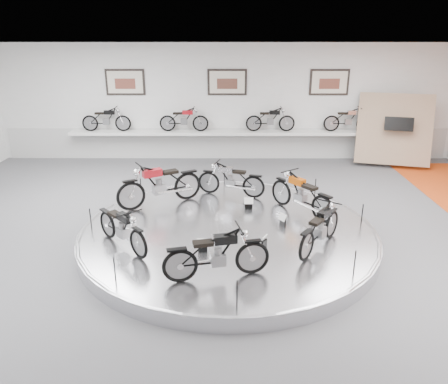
{
  "coord_description": "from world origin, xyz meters",
  "views": [
    {
      "loc": [
        -0.06,
        -8.36,
        4.33
      ],
      "look_at": [
        -0.09,
        0.6,
        1.03
      ],
      "focal_mm": 35.0,
      "sensor_mm": 36.0,
      "label": 1
    }
  ],
  "objects_px": {
    "display_platform": "(228,234)",
    "shelf": "(227,133)",
    "bike_d": "(122,227)",
    "bike_b": "(231,179)",
    "bike_c": "(160,184)",
    "bike_a": "(301,194)",
    "bike_f": "(320,228)",
    "bike_e": "(217,254)"
  },
  "relations": [
    {
      "from": "display_platform",
      "to": "shelf",
      "type": "bearing_deg",
      "value": 90.0
    },
    {
      "from": "bike_d",
      "to": "bike_b",
      "type": "bearing_deg",
      "value": 100.76
    },
    {
      "from": "display_platform",
      "to": "bike_c",
      "type": "relative_size",
      "value": 3.45
    },
    {
      "from": "shelf",
      "to": "bike_a",
      "type": "distance_m",
      "value": 5.82
    },
    {
      "from": "bike_a",
      "to": "bike_f",
      "type": "xyz_separation_m",
      "value": [
        0.08,
        -1.77,
        -0.04
      ]
    },
    {
      "from": "shelf",
      "to": "bike_b",
      "type": "xyz_separation_m",
      "value": [
        0.08,
        -4.37,
        -0.25
      ]
    },
    {
      "from": "bike_a",
      "to": "bike_e",
      "type": "bearing_deg",
      "value": 109.51
    },
    {
      "from": "shelf",
      "to": "bike_f",
      "type": "xyz_separation_m",
      "value": [
        1.79,
        -7.33,
        -0.26
      ]
    },
    {
      "from": "bike_b",
      "to": "bike_c",
      "type": "bearing_deg",
      "value": 37.55
    },
    {
      "from": "bike_c",
      "to": "bike_d",
      "type": "height_order",
      "value": "bike_c"
    },
    {
      "from": "shelf",
      "to": "bike_e",
      "type": "relative_size",
      "value": 6.89
    },
    {
      "from": "shelf",
      "to": "bike_a",
      "type": "bearing_deg",
      "value": -72.92
    },
    {
      "from": "bike_b",
      "to": "bike_e",
      "type": "relative_size",
      "value": 0.95
    },
    {
      "from": "display_platform",
      "to": "bike_a",
      "type": "height_order",
      "value": "bike_a"
    },
    {
      "from": "bike_a",
      "to": "bike_f",
      "type": "height_order",
      "value": "bike_a"
    },
    {
      "from": "display_platform",
      "to": "bike_d",
      "type": "height_order",
      "value": "bike_d"
    },
    {
      "from": "shelf",
      "to": "bike_d",
      "type": "distance_m",
      "value": 7.6
    },
    {
      "from": "bike_a",
      "to": "display_platform",
      "type": "bearing_deg",
      "value": 79.41
    },
    {
      "from": "bike_e",
      "to": "bike_c",
      "type": "bearing_deg",
      "value": 100.06
    },
    {
      "from": "bike_b",
      "to": "shelf",
      "type": "bearing_deg",
      "value": -72.07
    },
    {
      "from": "display_platform",
      "to": "bike_a",
      "type": "distance_m",
      "value": 2.01
    },
    {
      "from": "display_platform",
      "to": "bike_f",
      "type": "height_order",
      "value": "bike_f"
    },
    {
      "from": "bike_a",
      "to": "bike_e",
      "type": "xyz_separation_m",
      "value": [
        -1.91,
        -2.89,
        -0.02
      ]
    },
    {
      "from": "bike_c",
      "to": "bike_f",
      "type": "xyz_separation_m",
      "value": [
        3.45,
        -2.3,
        -0.1
      ]
    },
    {
      "from": "bike_b",
      "to": "bike_d",
      "type": "bearing_deg",
      "value": 70.31
    },
    {
      "from": "bike_d",
      "to": "display_platform",
      "type": "bearing_deg",
      "value": 70.6
    },
    {
      "from": "bike_d",
      "to": "bike_e",
      "type": "relative_size",
      "value": 0.93
    },
    {
      "from": "bike_c",
      "to": "shelf",
      "type": "bearing_deg",
      "value": -138.04
    },
    {
      "from": "bike_b",
      "to": "bike_f",
      "type": "height_order",
      "value": "bike_b"
    },
    {
      "from": "shelf",
      "to": "bike_f",
      "type": "height_order",
      "value": "bike_f"
    },
    {
      "from": "shelf",
      "to": "bike_c",
      "type": "relative_size",
      "value": 5.93
    },
    {
      "from": "bike_a",
      "to": "bike_d",
      "type": "xyz_separation_m",
      "value": [
        -3.79,
        -1.74,
        -0.05
      ]
    },
    {
      "from": "display_platform",
      "to": "bike_e",
      "type": "xyz_separation_m",
      "value": [
        -0.21,
        -2.04,
        0.62
      ]
    },
    {
      "from": "shelf",
      "to": "bike_e",
      "type": "xyz_separation_m",
      "value": [
        -0.21,
        -8.44,
        -0.23
      ]
    },
    {
      "from": "bike_a",
      "to": "bike_c",
      "type": "height_order",
      "value": "bike_c"
    },
    {
      "from": "bike_e",
      "to": "bike_f",
      "type": "xyz_separation_m",
      "value": [
        2.0,
        1.11,
        -0.03
      ]
    },
    {
      "from": "display_platform",
      "to": "bike_e",
      "type": "height_order",
      "value": "bike_e"
    },
    {
      "from": "bike_b",
      "to": "bike_a",
      "type": "bearing_deg",
      "value": 160.73
    },
    {
      "from": "bike_b",
      "to": "bike_d",
      "type": "height_order",
      "value": "bike_b"
    },
    {
      "from": "bike_d",
      "to": "bike_f",
      "type": "bearing_deg",
      "value": 46.89
    },
    {
      "from": "bike_a",
      "to": "bike_e",
      "type": "relative_size",
      "value": 1.04
    },
    {
      "from": "display_platform",
      "to": "bike_c",
      "type": "xyz_separation_m",
      "value": [
        -1.66,
        1.37,
        0.7
      ]
    }
  ]
}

